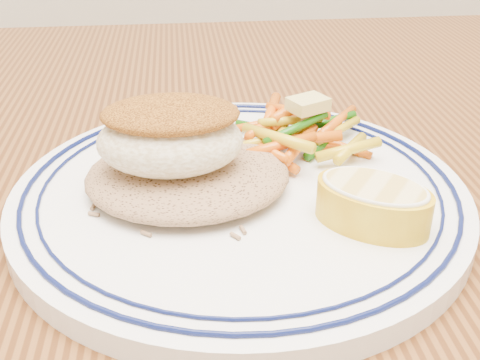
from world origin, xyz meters
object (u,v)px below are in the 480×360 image
at_px(fish_fillet, 170,134).
at_px(dining_table, 250,295).
at_px(vegetable_pile, 299,133).
at_px(rice_pilaf, 188,171).
at_px(plate, 240,194).
at_px(lemon_wedge, 373,202).

bearing_deg(fish_fillet, dining_table, 29.18).
xyz_separation_m(dining_table, vegetable_pile, (0.04, 0.02, 0.13)).
xyz_separation_m(rice_pilaf, fish_fillet, (-0.01, -0.01, 0.03)).
bearing_deg(rice_pilaf, dining_table, 28.99).
relative_size(dining_table, fish_fillet, 16.27).
height_order(plate, vegetable_pile, vegetable_pile).
xyz_separation_m(dining_table, lemon_wedge, (0.06, -0.08, 0.13)).
bearing_deg(lemon_wedge, rice_pilaf, 153.07).
xyz_separation_m(fish_fillet, lemon_wedge, (0.11, -0.05, -0.03)).
distance_m(dining_table, rice_pilaf, 0.13).
height_order(rice_pilaf, fish_fillet, fish_fillet).
xyz_separation_m(plate, rice_pilaf, (-0.03, 0.00, 0.02)).
relative_size(fish_fillet, lemon_wedge, 1.07).
height_order(dining_table, fish_fillet, fish_fillet).
distance_m(rice_pilaf, fish_fillet, 0.03).
distance_m(plate, rice_pilaf, 0.04).
bearing_deg(vegetable_pile, rice_pilaf, -149.70).
distance_m(dining_table, plate, 0.11).
xyz_separation_m(vegetable_pile, lemon_wedge, (0.02, -0.10, 0.00)).
xyz_separation_m(fish_fillet, vegetable_pile, (0.09, 0.05, -0.03)).
relative_size(vegetable_pile, lemon_wedge, 1.18).
height_order(fish_fillet, lemon_wedge, fish_fillet).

